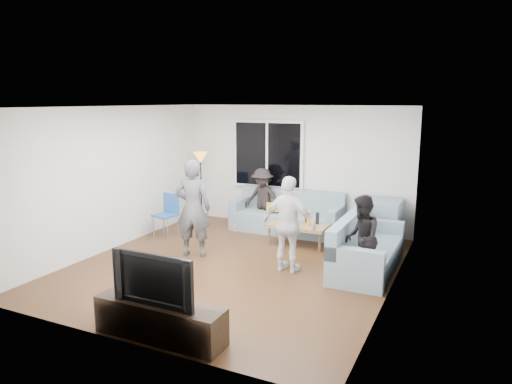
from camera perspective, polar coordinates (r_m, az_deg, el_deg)
The scene contains 32 objects.
floor at distance 7.89m, azimuth -2.55°, elevation -9.07°, with size 5.00×5.50×0.04m, color #56351C.
ceiling at distance 7.41m, azimuth -2.72°, elevation 10.47°, with size 5.00×5.50×0.04m, color white.
wall_back at distance 10.04m, azimuth 4.78°, elevation 3.05°, with size 5.00×0.04×2.60m, color silver.
wall_front at distance 5.31m, azimuth -16.75°, elevation -4.68°, with size 5.00×0.04×2.60m, color silver.
wall_left at distance 8.98m, azimuth -17.01°, elevation 1.65°, with size 0.04×5.50×2.60m, color silver.
wall_right at distance 6.76m, azimuth 16.62°, elevation -1.33°, with size 0.04×5.50×2.60m, color silver.
window_frame at distance 10.16m, azimuth 1.46°, elevation 4.61°, with size 1.62×0.06×1.47m, color white.
window_glass at distance 10.12m, azimuth 1.37°, elevation 4.58°, with size 1.50×0.02×1.35m, color black.
window_mullion at distance 10.11m, azimuth 1.34°, elevation 4.58°, with size 0.05×0.03×1.35m, color white.
radiator at distance 10.34m, azimuth 1.33°, elevation -2.26°, with size 1.30×0.12×0.62m, color silver.
potted_plant at distance 10.03m, azimuth 3.71°, elevation 0.20°, with size 0.21×0.17×0.37m, color #2C6F2D.
vase at distance 10.37m, azimuth -0.55°, elevation 0.03°, with size 0.16×0.16×0.17m, color silver.
sofa_back_section at distance 9.74m, azimuth 3.75°, elevation -2.43°, with size 2.30×0.85×0.85m, color gray, non-canonical shape.
sofa_right_section at distance 7.78m, azimuth 13.46°, elevation -6.23°, with size 0.85×2.00×0.85m, color gray, non-canonical shape.
sofa_corner at distance 9.24m, azimuth 14.55°, elevation -3.51°, with size 0.85×0.85×0.85m, color gray.
cushion_yellow at distance 9.79m, azimuth 2.39°, elevation -1.83°, with size 0.38×0.32×0.14m, color gold.
cushion_red at distance 9.84m, azimuth 2.93°, elevation -1.77°, with size 0.36×0.30×0.13m, color maroon.
coffee_table at distance 8.95m, azimuth 5.19°, elevation -5.16°, with size 1.10×0.60×0.40m, color #9E7C4C.
pitcher at distance 8.89m, azimuth 4.54°, elevation -3.36°, with size 0.17×0.17×0.17m, color maroon.
side_chair at distance 9.54m, azimuth -10.98°, elevation -2.86°, with size 0.40×0.40×0.86m, color #2557A3, non-canonical shape.
floor_lamp at distance 10.58m, azimuth -6.69°, elevation 0.58°, with size 0.32×0.32×1.56m, color #F7A32E, non-canonical shape.
player_left at distance 8.24m, azimuth -7.69°, elevation -1.94°, with size 0.62×0.41×1.71m, color #4A4A4F.
player_right at distance 7.43m, azimuth 4.02°, elevation -3.97°, with size 0.90×0.38×1.54m, color silver.
spectator_right at distance 7.23m, azimuth 12.70°, elevation -5.57°, with size 0.64×0.50×1.32m, color black.
spectator_back at distance 9.93m, azimuth 0.77°, elevation -0.81°, with size 0.84×0.48×1.30m, color black.
tv_console at distance 5.69m, azimuth -11.61°, elevation -15.03°, with size 1.60×0.40×0.44m, color #34271A.
television at distance 5.48m, azimuth -11.83°, elevation -10.08°, with size 1.06×0.14×0.61m, color black.
bottle_b at distance 8.76m, azimuth 4.24°, elevation -3.33°, with size 0.08×0.08×0.24m, color #2F8D19.
bottle_e at distance 8.92m, azimuth 7.48°, elevation -3.19°, with size 0.07×0.07×0.23m, color black.
bottle_c at distance 9.01m, azimuth 6.19°, elevation -3.12°, with size 0.07×0.07×0.19m, color black.
bottle_a at distance 9.04m, azimuth 3.92°, elevation -2.92°, with size 0.07×0.07×0.22m, color #DE570D.
bottle_d at distance 8.75m, azimuth 6.44°, elevation -3.25°, with size 0.07×0.07×0.28m, color orange.
Camera 1 is at (3.47, -6.55, 2.71)m, focal length 32.87 mm.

